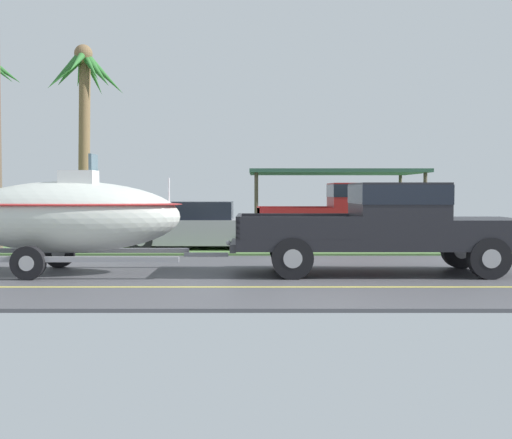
% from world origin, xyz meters
% --- Properties ---
extents(ground, '(36.00, 22.00, 0.11)m').
position_xyz_m(ground, '(0.00, 8.38, -0.01)').
color(ground, '#4C4C51').
extents(pickup_truck_towing, '(5.93, 2.13, 1.84)m').
position_xyz_m(pickup_truck_towing, '(0.73, 0.22, 1.03)').
color(pickup_truck_towing, black).
rests_on(pickup_truck_towing, ground).
extents(boat_on_trailer, '(5.86, 2.29, 2.42)m').
position_xyz_m(boat_on_trailer, '(-5.95, 0.22, 1.17)').
color(boat_on_trailer, gray).
rests_on(boat_on_trailer, ground).
extents(parked_pickup_background, '(5.58, 2.09, 1.92)m').
position_xyz_m(parked_pickup_background, '(0.94, 7.24, 1.06)').
color(parked_pickup_background, maroon).
rests_on(parked_pickup_background, ground).
extents(parked_sedan_near, '(4.33, 1.85, 1.38)m').
position_xyz_m(parked_sedan_near, '(-3.82, 5.74, 0.67)').
color(parked_sedan_near, '#99999E').
rests_on(parked_sedan_near, ground).
extents(carport_awning, '(6.71, 4.83, 2.51)m').
position_xyz_m(carport_awning, '(1.01, 13.59, 2.39)').
color(carport_awning, '#4C4238').
rests_on(carport_awning, ground).
extents(palm_tree_near_right, '(2.98, 3.59, 7.33)m').
position_xyz_m(palm_tree_near_right, '(-8.77, 12.86, 5.40)').
color(palm_tree_near_right, brown).
rests_on(palm_tree_near_right, ground).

